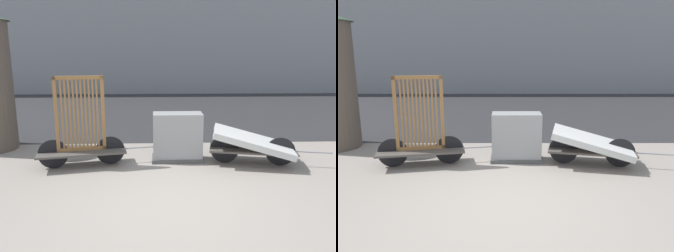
{
  "view_description": "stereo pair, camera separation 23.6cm",
  "coord_description": "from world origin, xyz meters",
  "views": [
    {
      "loc": [
        -0.24,
        -4.56,
        2.27
      ],
      "look_at": [
        0.0,
        1.91,
        0.83
      ],
      "focal_mm": 35.0,
      "sensor_mm": 36.0,
      "label": 1
    },
    {
      "loc": [
        -0.01,
        -4.57,
        2.27
      ],
      "look_at": [
        0.0,
        1.91,
        0.83
      ],
      "focal_mm": 35.0,
      "sensor_mm": 36.0,
      "label": 2
    }
  ],
  "objects": [
    {
      "name": "building_facade",
      "position": [
        0.0,
        16.05,
        5.05
      ],
      "size": [
        48.0,
        4.0,
        10.09
      ],
      "color": "gray",
      "rests_on": "ground_plane"
    },
    {
      "name": "utility_cabinet",
      "position": [
        0.22,
        2.22,
        0.48
      ],
      "size": [
        1.1,
        0.55,
        1.04
      ],
      "color": "#4C4C4C",
      "rests_on": "ground_plane"
    },
    {
      "name": "road_strip",
      "position": [
        0.0,
        8.83,
        0.0
      ],
      "size": [
        56.0,
        10.45,
        0.01
      ],
      "color": "#2D2D30",
      "rests_on": "ground_plane"
    },
    {
      "name": "bike_cart_with_mattress",
      "position": [
        1.76,
        1.91,
        0.45
      ],
      "size": [
        2.46,
        1.31,
        0.75
      ],
      "rotation": [
        0.0,
        0.0,
        -0.2
      ],
      "color": "#4C4742",
      "rests_on": "ground_plane"
    },
    {
      "name": "bike_cart_with_bedframe",
      "position": [
        -1.75,
        1.91,
        0.63
      ],
      "size": [
        2.47,
        0.99,
        1.84
      ],
      "rotation": [
        0.0,
        0.0,
        0.2
      ],
      "color": "#4C4742",
      "rests_on": "ground_plane"
    },
    {
      "name": "ground_plane",
      "position": [
        0.0,
        0.0,
        0.0
      ],
      "size": [
        60.0,
        60.0,
        0.0
      ],
      "primitive_type": "plane",
      "color": "gray"
    }
  ]
}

